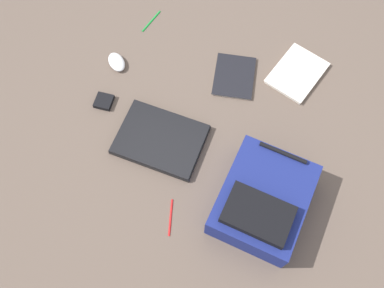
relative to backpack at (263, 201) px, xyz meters
name	(u,v)px	position (x,y,z in m)	size (l,w,h in m)	color
ground_plane	(198,138)	(-0.33, 0.20, -0.08)	(3.61, 3.61, 0.00)	brown
backpack	(263,201)	(0.00, 0.00, 0.00)	(0.35, 0.42, 0.18)	navy
laptop	(160,139)	(-0.48, 0.13, -0.06)	(0.36, 0.27, 0.03)	black
book_manual	(234,76)	(-0.28, 0.54, -0.07)	(0.22, 0.25, 0.01)	silver
book_blue	(297,73)	(-0.02, 0.65, -0.07)	(0.26, 0.31, 0.02)	silver
computer_mouse	(117,62)	(-0.81, 0.43, -0.06)	(0.07, 0.11, 0.03)	silver
pen_black	(171,217)	(-0.32, -0.16, -0.07)	(0.01, 0.01, 0.15)	red
pen_blue	(151,21)	(-0.75, 0.71, -0.07)	(0.01, 0.01, 0.15)	#198C33
earbud_pouch	(104,101)	(-0.78, 0.22, -0.07)	(0.07, 0.07, 0.02)	black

